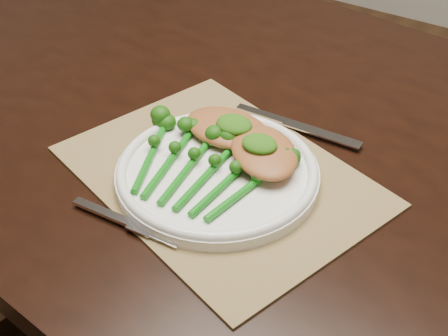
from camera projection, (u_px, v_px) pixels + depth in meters
The scene contains 10 objects.
dining_table at pixel (247, 283), 1.19m from camera, with size 1.69×1.07×0.75m.
placemat at pixel (219, 175), 0.85m from camera, with size 0.41×0.30×0.00m, color olive.
dinner_plate at pixel (217, 172), 0.83m from camera, with size 0.27×0.27×0.02m.
knife at pixel (285, 122), 0.94m from camera, with size 0.20×0.02×0.01m.
fork at pixel (133, 224), 0.77m from camera, with size 0.16×0.03×0.00m.
chicken_fillet_left at pixel (227, 128), 0.89m from camera, with size 0.13×0.09×0.03m, color #A66030.
chicken_fillet_right at pixel (264, 152), 0.83m from camera, with size 0.12×0.09×0.02m, color #A66030.
pesto_dollop_left at pixel (234, 124), 0.87m from camera, with size 0.05×0.04×0.02m, color #1A490A.
pesto_dollop_right at pixel (260, 144), 0.82m from camera, with size 0.05×0.04×0.02m, color #1A490A.
broccolini_bundle at pixel (197, 172), 0.82m from camera, with size 0.19×0.20×0.04m.
Camera 1 is at (0.34, -0.79, 1.29)m, focal length 50.00 mm.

